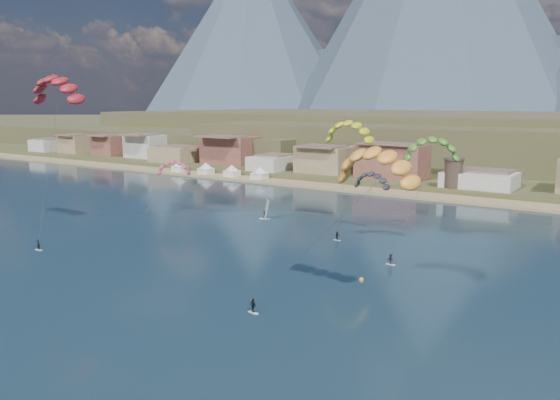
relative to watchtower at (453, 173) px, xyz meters
name	(u,v)px	position (x,y,z in m)	size (l,w,h in m)	color
ground	(141,313)	(-5.00, -114.00, -6.37)	(2400.00, 2400.00, 0.00)	#0D2032
beach	(426,196)	(-5.00, -8.00, -6.12)	(2200.00, 12.00, 0.90)	tan
town	(329,156)	(-45.00, 8.00, 1.63)	(400.00, 24.00, 12.00)	silver
watchtower	(453,173)	(0.00, 0.00, 0.00)	(5.82, 5.82, 8.60)	#47382D
beach_tents	(218,166)	(-81.25, -8.00, -2.66)	(43.40, 6.40, 5.00)	white
kitesurfer_red	(57,85)	(-51.19, -91.87, 23.43)	(14.86, 14.64, 33.57)	silver
kitesurfer_yellow	(349,129)	(-6.32, -53.92, 14.63)	(11.47, 15.38, 24.99)	silver
kitesurfer_orange	(376,160)	(18.46, -95.09, 12.97)	(18.43, 14.30, 24.57)	silver
kitesurfer_green	(431,146)	(15.39, -65.31, 12.66)	(10.81, 15.16, 22.29)	silver
distant_kite_pink	(173,165)	(-49.98, -61.80, 4.94)	(8.76, 7.91, 14.61)	#262626
distant_kite_dark	(372,178)	(0.24, -56.24, 5.01)	(8.09, 5.63, 14.53)	#262626
windsurfer	(265,213)	(-25.26, -57.89, -4.93)	(2.63, 2.88, 4.52)	silver
buoy	(361,280)	(12.66, -86.20, -6.25)	(0.70, 0.70, 0.70)	yellow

